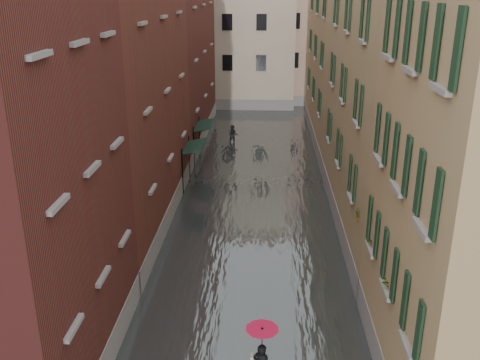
# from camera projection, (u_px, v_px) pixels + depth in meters

# --- Properties ---
(ground) EXTENTS (120.00, 120.00, 0.00)m
(ground) POSITION_uv_depth(u_px,v_px,m) (245.00, 337.00, 17.85)
(ground) COLOR #515153
(ground) RESTS_ON ground
(floodwater) EXTENTS (10.00, 60.00, 0.20)m
(floodwater) POSITION_uv_depth(u_px,v_px,m) (255.00, 192.00, 30.01)
(floodwater) COLOR #484F4F
(floodwater) RESTS_ON ground
(building_left_mid) EXTENTS (6.00, 14.00, 12.50)m
(building_left_mid) POSITION_uv_depth(u_px,v_px,m) (102.00, 97.00, 24.47)
(building_left_mid) COLOR maroon
(building_left_mid) RESTS_ON ground
(building_left_far) EXTENTS (6.00, 16.00, 14.00)m
(building_left_far) POSITION_uv_depth(u_px,v_px,m) (162.00, 45.00, 38.28)
(building_left_far) COLOR maroon
(building_left_far) RESTS_ON ground
(building_right_mid) EXTENTS (6.00, 14.00, 13.00)m
(building_right_mid) POSITION_uv_depth(u_px,v_px,m) (412.00, 94.00, 23.72)
(building_right_mid) COLOR #9A815D
(building_right_mid) RESTS_ON ground
(building_right_far) EXTENTS (6.00, 16.00, 11.50)m
(building_right_far) POSITION_uv_depth(u_px,v_px,m) (358.00, 64.00, 38.05)
(building_right_far) COLOR #9B7D50
(building_right_far) RESTS_ON ground
(building_end_cream) EXTENTS (12.00, 9.00, 13.00)m
(building_end_cream) POSITION_uv_depth(u_px,v_px,m) (231.00, 35.00, 51.39)
(building_end_cream) COLOR beige
(building_end_cream) RESTS_ON ground
(building_end_pink) EXTENTS (10.00, 9.00, 12.00)m
(building_end_pink) POSITION_uv_depth(u_px,v_px,m) (322.00, 39.00, 53.01)
(building_end_pink) COLOR tan
(building_end_pink) RESTS_ON ground
(awning_near) EXTENTS (1.09, 2.74, 2.80)m
(awning_near) POSITION_uv_depth(u_px,v_px,m) (194.00, 148.00, 30.00)
(awning_near) COLOR black
(awning_near) RESTS_ON ground
(awning_far) EXTENTS (1.09, 2.94, 2.80)m
(awning_far) POSITION_uv_depth(u_px,v_px,m) (203.00, 126.00, 34.50)
(awning_far) COLOR black
(awning_far) RESTS_ON ground
(window_planters) EXTENTS (0.59, 5.77, 0.84)m
(window_planters) POSITION_uv_depth(u_px,v_px,m) (375.00, 237.00, 17.05)
(window_planters) COLOR #A15534
(window_planters) RESTS_ON ground
(pedestrian_main) EXTENTS (0.95, 0.95, 2.06)m
(pedestrian_main) POSITION_uv_depth(u_px,v_px,m) (262.00, 352.00, 15.16)
(pedestrian_main) COLOR black
(pedestrian_main) RESTS_ON ground
(pedestrian_far) EXTENTS (0.75, 0.60, 1.50)m
(pedestrian_far) POSITION_uv_depth(u_px,v_px,m) (233.00, 135.00, 38.92)
(pedestrian_far) COLOR black
(pedestrian_far) RESTS_ON ground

